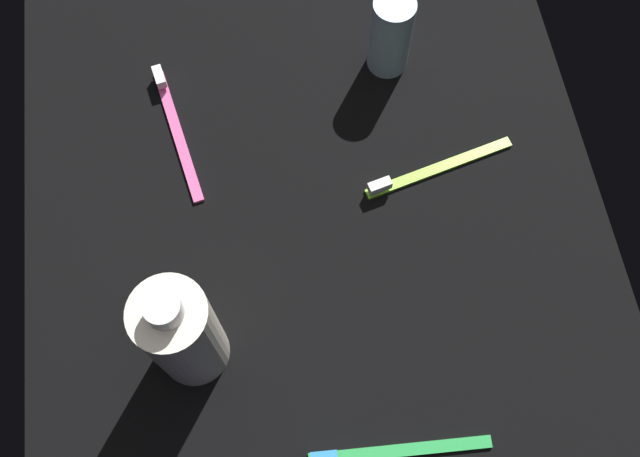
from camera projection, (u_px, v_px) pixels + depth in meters
The scene contains 6 objects.
ground_plane at pixel (320, 241), 78.57cm from camera, with size 84.00×64.00×1.20cm, color black.
bodywash_bottle at pixel (182, 334), 65.99cm from camera, with size 7.03×7.03×17.58cm.
deodorant_stick at pixel (391, 35), 81.66cm from camera, with size 4.81×4.81×10.61cm, color silver.
toothbrush_green at pixel (389, 451), 69.11cm from camera, with size 2.22×18.04×2.10cm.
toothbrush_pink at pixel (175, 125), 82.62cm from camera, with size 17.91×4.50×2.10cm.
toothbrush_lime at pixel (431, 170), 80.47cm from camera, with size 5.32×17.79×2.10cm.
Camera 1 is at (-27.69, 4.29, 72.81)cm, focal length 40.02 mm.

